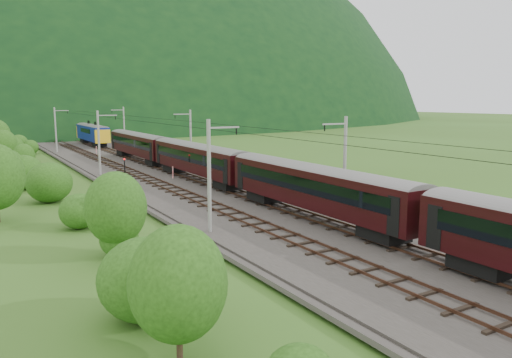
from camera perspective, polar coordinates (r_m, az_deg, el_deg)
ground at (r=39.08m, az=2.99°, el=-5.23°), size 600.00×600.00×0.00m
railbed at (r=47.48m, az=-3.72°, el=-2.49°), size 14.00×220.00×0.30m
track_left at (r=46.42m, az=-6.36°, el=-2.51°), size 2.40×220.00×0.27m
track_right at (r=48.55m, az=-1.19°, el=-1.95°), size 2.40×220.00×0.27m
catenary_left at (r=65.42m, az=-17.46°, el=4.14°), size 2.54×192.28×8.00m
catenary_right at (r=69.25m, az=-7.53°, el=4.73°), size 2.54×192.28×8.00m
overhead_wires at (r=46.59m, az=-3.80°, el=5.92°), size 4.83×198.00×0.03m
mountain_main at (r=292.40m, az=-26.73°, el=6.21°), size 504.00×360.00×244.00m
train at (r=47.92m, az=-1.11°, el=1.61°), size 2.88×138.44×5.01m
hazard_post_near at (r=91.92m, az=-17.78°, el=3.20°), size 0.14×0.14×1.28m
hazard_post_far at (r=60.69m, az=-9.48°, el=0.77°), size 0.15×0.15×1.44m
signal at (r=65.12m, az=-14.78°, el=1.57°), size 0.22×0.22×2.03m
vegetation_left at (r=52.85m, az=-23.11°, el=0.45°), size 12.81×147.22×6.35m
vegetation_right at (r=45.39m, az=14.93°, el=-2.17°), size 6.46×88.61×2.45m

